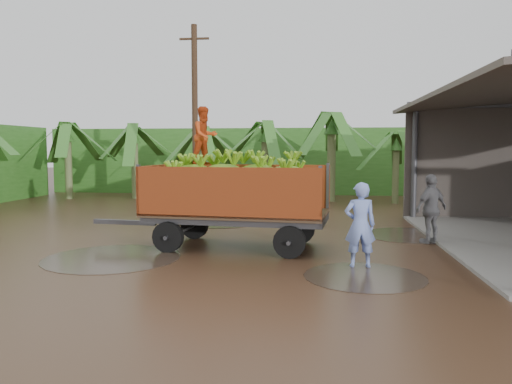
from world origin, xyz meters
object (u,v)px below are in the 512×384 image
man_grey (431,209)px  banana_trailer (236,194)px  man_blue (360,225)px  utility_pole (195,117)px

man_grey → banana_trailer: bearing=-24.5°
man_blue → man_grey: man_grey is taller
banana_trailer → man_grey: bearing=19.0°
banana_trailer → man_grey: 5.14m
man_blue → utility_pole: size_ratio=0.24×
banana_trailer → man_blue: 3.43m
man_blue → man_grey: bearing=-130.6°
man_grey → utility_pole: utility_pole is taller
man_blue → utility_pole: utility_pole is taller
banana_trailer → utility_pole: utility_pole is taller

